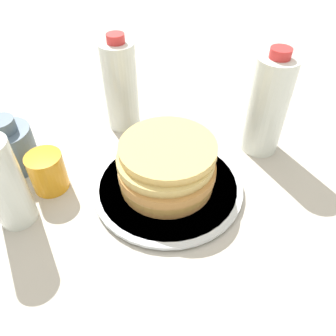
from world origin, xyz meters
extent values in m
plane|color=#BCB7AD|center=(0.00, 0.00, 0.00)|extent=(4.00, 4.00, 0.00)
cylinder|color=silver|center=(-0.01, -0.02, 0.01)|extent=(0.26, 0.26, 0.01)
cylinder|color=silver|center=(-0.01, -0.02, 0.01)|extent=(0.29, 0.29, 0.01)
cylinder|color=#C68B47|center=(-0.01, -0.02, 0.02)|extent=(0.18, 0.18, 0.01)
cylinder|color=#BF9045|center=(-0.01, -0.02, 0.03)|extent=(0.18, 0.18, 0.02)
cylinder|color=#DFB876|center=(-0.01, -0.02, 0.05)|extent=(0.18, 0.18, 0.01)
cylinder|color=#B98143|center=(0.00, -0.03, 0.06)|extent=(0.18, 0.18, 0.02)
cylinder|color=#D3B96D|center=(-0.01, -0.02, 0.08)|extent=(0.18, 0.18, 0.02)
cylinder|color=#E0BC6B|center=(-0.01, -0.01, 0.09)|extent=(0.18, 0.18, 0.02)
cylinder|color=orange|center=(-0.16, -0.19, 0.04)|extent=(0.07, 0.07, 0.08)
cylinder|color=#4C6075|center=(-0.27, -0.21, 0.04)|extent=(0.10, 0.10, 0.09)
cylinder|color=#4C6075|center=(-0.27, -0.21, 0.10)|extent=(0.05, 0.05, 0.03)
cylinder|color=silver|center=(0.03, 0.21, 0.10)|extent=(0.08, 0.08, 0.21)
cylinder|color=red|center=(0.03, 0.21, 0.22)|extent=(0.04, 0.04, 0.02)
cylinder|color=silver|center=(-0.23, 0.04, 0.10)|extent=(0.07, 0.07, 0.20)
cylinder|color=red|center=(-0.23, 0.04, 0.21)|extent=(0.04, 0.04, 0.02)
cylinder|color=silver|center=(-0.13, -0.27, 0.08)|extent=(0.06, 0.06, 0.17)
camera|label=1|loc=(0.32, -0.31, 0.47)|focal=35.00mm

